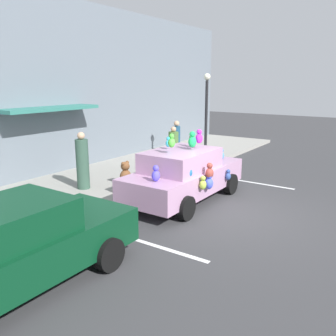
% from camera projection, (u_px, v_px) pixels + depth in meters
% --- Properties ---
extents(ground_plane, '(60.00, 60.00, 0.00)m').
position_uv_depth(ground_plane, '(229.00, 214.00, 9.60)').
color(ground_plane, '#38383A').
extents(sidewalk, '(24.00, 4.00, 0.15)m').
position_uv_depth(sidewalk, '(96.00, 183.00, 12.32)').
color(sidewalk, gray).
rests_on(sidewalk, ground).
extents(storefront_building, '(24.00, 1.25, 6.40)m').
position_uv_depth(storefront_building, '(48.00, 89.00, 12.77)').
color(storefront_building, slate).
rests_on(storefront_building, ground).
extents(parking_stripe_front, '(0.12, 3.60, 0.01)m').
position_uv_depth(parking_stripe_front, '(243.00, 181.00, 12.80)').
color(parking_stripe_front, silver).
rests_on(parking_stripe_front, ground).
extents(parking_stripe_rear, '(0.12, 3.60, 0.01)m').
position_uv_depth(parking_stripe_rear, '(138.00, 240.00, 8.02)').
color(parking_stripe_rear, silver).
rests_on(parking_stripe_rear, ground).
extents(plush_covered_car, '(4.32, 2.06, 2.10)m').
position_uv_depth(plush_covered_car, '(184.00, 174.00, 10.52)').
color(plush_covered_car, '#B487AA').
rests_on(plush_covered_car, ground).
extents(parked_sedan_behind, '(4.57, 1.93, 1.54)m').
position_uv_depth(parked_sedan_behind, '(7.00, 249.00, 5.86)').
color(parked_sedan_behind, '#0A381E').
rests_on(parked_sedan_behind, ground).
extents(teddy_bear_on_sidewalk, '(0.41, 0.34, 0.79)m').
position_uv_depth(teddy_bear_on_sidewalk, '(125.00, 174.00, 11.72)').
color(teddy_bear_on_sidewalk, brown).
rests_on(teddy_bear_on_sidewalk, sidewalk).
extents(street_lamp_post, '(0.28, 0.28, 3.62)m').
position_uv_depth(street_lamp_post, '(206.00, 108.00, 15.02)').
color(street_lamp_post, black).
rests_on(street_lamp_post, sidewalk).
extents(pedestrian_near_shopfront, '(0.38, 0.38, 1.65)m').
position_uv_depth(pedestrian_near_shopfront, '(173.00, 150.00, 13.73)').
color(pedestrian_near_shopfront, '#4D7437').
rests_on(pedestrian_near_shopfront, sidewalk).
extents(pedestrian_walking_past, '(0.30, 0.30, 1.73)m').
position_uv_depth(pedestrian_walking_past, '(176.00, 143.00, 14.92)').
color(pedestrian_walking_past, navy).
rests_on(pedestrian_walking_past, sidewalk).
extents(pedestrian_by_lamp, '(0.39, 0.39, 1.79)m').
position_uv_depth(pedestrian_by_lamp, '(83.00, 163.00, 11.22)').
color(pedestrian_by_lamp, '#335142').
rests_on(pedestrian_by_lamp, sidewalk).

